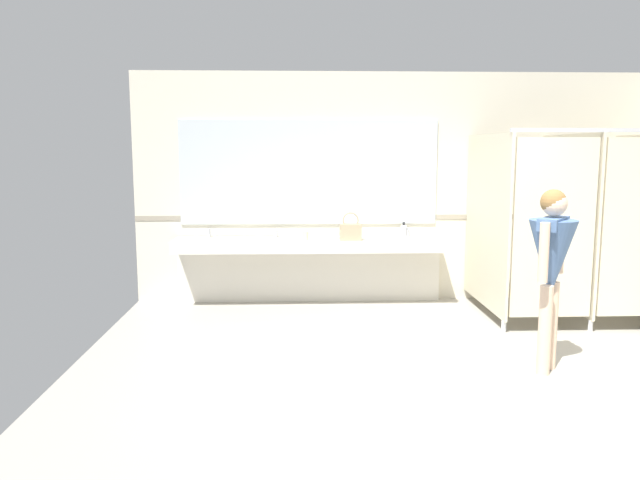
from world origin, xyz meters
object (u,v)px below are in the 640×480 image
at_px(handbag, 351,231).
at_px(person_standing, 551,259).
at_px(soap_dispenser, 404,230).
at_px(paper_cup, 306,236).

bearing_deg(handbag, person_standing, -56.27).
height_order(soap_dispenser, paper_cup, soap_dispenser).
relative_size(handbag, soap_dispenser, 1.88).
xyz_separation_m(person_standing, paper_cup, (-2.03, 2.25, -0.11)).
height_order(person_standing, handbag, person_standing).
height_order(handbag, paper_cup, handbag).
bearing_deg(person_standing, handbag, 123.73).
distance_m(person_standing, paper_cup, 3.03).
xyz_separation_m(person_standing, soap_dispenser, (-0.81, 2.53, -0.08)).
bearing_deg(handbag, paper_cup, 179.15).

